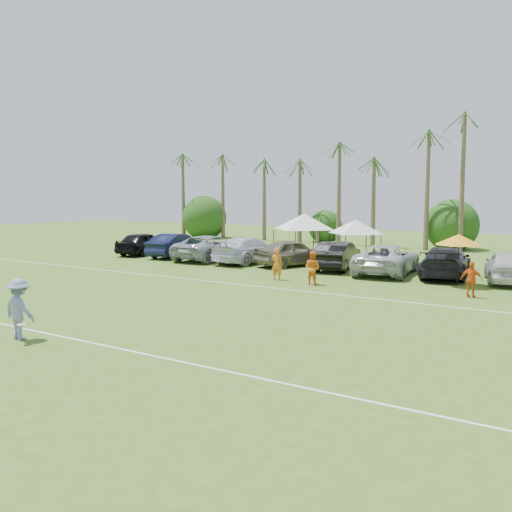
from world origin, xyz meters
The scene contains 28 objects.
field_lines centered at (0.00, 8.00, 0.01)m, with size 80.00×12.10×0.01m.
palm_tree_0 centered at (-22.00, 38.00, 7.48)m, with size 2.40×2.40×8.90m.
palm_tree_1 centered at (-17.00, 38.00, 8.35)m, with size 2.40×2.40×9.90m.
palm_tree_2 centered at (-12.00, 38.00, 9.21)m, with size 2.40×2.40×10.90m.
palm_tree_3 centered at (-8.00, 38.00, 10.06)m, with size 2.40×2.40×11.90m.
palm_tree_4 centered at (-4.00, 38.00, 7.48)m, with size 2.40×2.40×8.90m.
palm_tree_5 centered at (0.00, 38.00, 8.35)m, with size 2.40×2.40×9.90m.
palm_tree_6 centered at (4.00, 38.00, 9.21)m, with size 2.40×2.40×10.90m.
palm_tree_7 centered at (8.00, 38.00, 10.06)m, with size 2.40×2.40×11.90m.
bush_tree_0 centered at (-19.00, 39.00, 1.80)m, with size 4.00×4.00×4.00m.
bush_tree_1 centered at (-6.00, 39.00, 1.80)m, with size 4.00×4.00×4.00m.
bush_tree_2 centered at (6.00, 39.00, 1.80)m, with size 4.00×4.00×4.00m.
sideline_player_a centered at (2.57, 16.41, 0.87)m, with size 0.63×0.42×1.74m, color orange.
sideline_player_b centered at (4.92, 16.04, 0.86)m, with size 0.84×0.65×1.72m, color orange.
sideline_player_c centered at (12.60, 16.73, 0.81)m, with size 0.95×0.40×1.63m, color orange.
canopy_tent_left centered at (-0.57, 25.26, 3.26)m, with size 4.71×4.71×3.81m.
canopy_tent_right centered at (2.63, 26.78, 2.86)m, with size 4.13×4.13×3.34m.
market_umbrella centered at (11.24, 19.73, 2.35)m, with size 2.35×2.35×2.62m.
frisbee_player centered at (2.19, 1.08, 0.98)m, with size 1.37×0.86×1.96m.
parked_car_0 centered at (-12.61, 21.81, 0.87)m, with size 2.05×5.09×1.74m, color black.
parked_car_1 centered at (-9.38, 21.91, 0.87)m, with size 1.84×5.27×1.74m, color #101634.
parked_car_2 centered at (-6.16, 21.79, 0.87)m, with size 2.88×6.24×1.74m, color #9C9FA5.
parked_car_3 centered at (-2.93, 21.86, 0.87)m, with size 2.43×5.98×1.74m, color silver.
parked_car_4 centered at (0.29, 22.05, 0.87)m, with size 2.05×5.09×1.74m, color #7A715C.
parked_car_5 centered at (3.52, 22.03, 0.87)m, with size 1.84×5.27×1.74m, color black.
parked_car_6 centered at (6.74, 21.84, 0.87)m, with size 2.88×6.24×1.74m, color #BABBBE.
parked_car_7 centered at (9.97, 22.31, 0.87)m, with size 2.43×5.98×1.74m, color black.
parked_car_8 centered at (13.19, 22.08, 0.87)m, with size 2.05×5.09×1.74m, color silver.
Camera 1 is at (18.35, -9.77, 4.68)m, focal length 40.00 mm.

